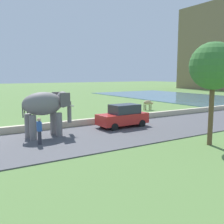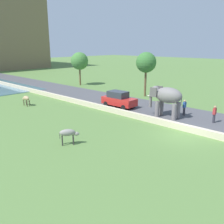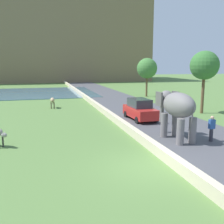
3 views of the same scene
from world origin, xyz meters
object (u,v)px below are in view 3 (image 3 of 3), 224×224
at_px(elephant, 176,108).
at_px(person_beside_elephant, 212,128).
at_px(car_red, 140,110).
at_px(cow_tan, 52,100).

distance_m(elephant, person_beside_elephant, 2.40).
xyz_separation_m(elephant, car_red, (0.02, 6.06, -1.14)).
xyz_separation_m(person_beside_elephant, cow_tan, (-8.67, 15.35, -0.04)).
bearing_deg(person_beside_elephant, elephant, 149.91).
bearing_deg(car_red, person_beside_elephant, -75.84).
height_order(elephant, car_red, elephant).
height_order(elephant, person_beside_elephant, elephant).
bearing_deg(car_red, elephant, -90.17).
relative_size(person_beside_elephant, car_red, 0.40).
distance_m(elephant, cow_tan, 15.91).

